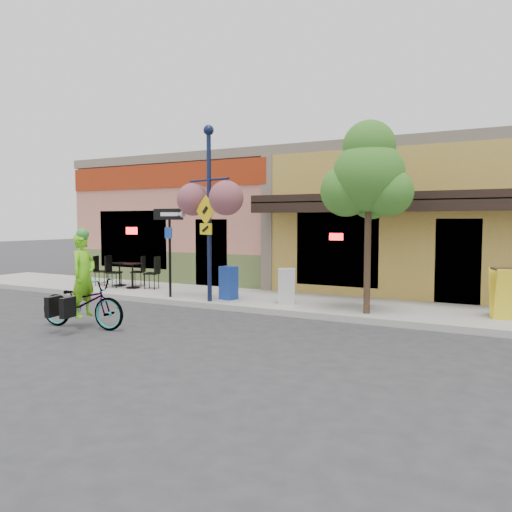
{
  "coord_description": "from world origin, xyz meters",
  "views": [
    {
      "loc": [
        5.78,
        -10.04,
        2.24
      ],
      "look_at": [
        0.18,
        0.5,
        1.4
      ],
      "focal_mm": 35.0,
      "sensor_mm": 36.0,
      "label": 1
    }
  ],
  "objects": [
    {
      "name": "cafe_set_left",
      "position": [
        -5.65,
        2.05,
        0.64
      ],
      "size": [
        1.81,
        1.35,
        0.97
      ],
      "primitive_type": null,
      "rotation": [
        0.0,
        0.0,
        0.38
      ],
      "color": "black",
      "rests_on": "sidewalk"
    },
    {
      "name": "sandwich_board",
      "position": [
        5.66,
        1.57,
        0.7
      ],
      "size": [
        0.78,
        0.67,
        1.1
      ],
      "primitive_type": null,
      "rotation": [
        0.0,
        0.0,
        0.33
      ],
      "color": "yellow",
      "rests_on": "sidewalk"
    },
    {
      "name": "cyclist_rider",
      "position": [
        -2.22,
        -2.64,
        0.87
      ],
      "size": [
        0.5,
        0.68,
        1.74
      ],
      "primitive_type": "imported",
      "rotation": [
        0.0,
        0.0,
        1.71
      ],
      "color": "#6CD716",
      "rests_on": "ground"
    },
    {
      "name": "building",
      "position": [
        0.0,
        7.5,
        2.25
      ],
      "size": [
        18.2,
        8.2,
        4.5
      ],
      "primitive_type": null,
      "color": "#C37460",
      "rests_on": "ground"
    },
    {
      "name": "lamp_post",
      "position": [
        -1.34,
        0.78,
        2.42
      ],
      "size": [
        1.55,
        0.92,
        4.55
      ],
      "primitive_type": null,
      "rotation": [
        0.0,
        0.0,
        -0.25
      ],
      "color": "#131B3C",
      "rests_on": "sidewalk"
    },
    {
      "name": "cafe_set_right",
      "position": [
        -4.84,
        1.77,
        0.66
      ],
      "size": [
        1.86,
        1.26,
        1.02
      ],
      "primitive_type": null,
      "rotation": [
        0.0,
        0.0,
        0.26
      ],
      "color": "black",
      "rests_on": "sidewalk"
    },
    {
      "name": "sidewalk",
      "position": [
        0.0,
        2.0,
        0.07
      ],
      "size": [
        24.0,
        3.0,
        0.15
      ],
      "primitive_type": "cube",
      "color": "#9E9B93",
      "rests_on": "ground"
    },
    {
      "name": "curb",
      "position": [
        0.0,
        0.55,
        0.07
      ],
      "size": [
        24.0,
        0.12,
        0.15
      ],
      "primitive_type": "cube",
      "color": "#A8A59E",
      "rests_on": "ground"
    },
    {
      "name": "newspaper_box_grey",
      "position": [
        0.59,
        1.37,
        0.6
      ],
      "size": [
        0.53,
        0.51,
        0.89
      ],
      "primitive_type": null,
      "rotation": [
        0.0,
        0.0,
        0.4
      ],
      "color": "#BBBBBB",
      "rests_on": "sidewalk"
    },
    {
      "name": "ground",
      "position": [
        0.0,
        0.0,
        0.0
      ],
      "size": [
        90.0,
        90.0,
        0.0
      ],
      "primitive_type": "plane",
      "color": "#2D2D30",
      "rests_on": "ground"
    },
    {
      "name": "one_way_sign",
      "position": [
        -2.69,
        0.87,
        1.36
      ],
      "size": [
        0.94,
        0.29,
        2.43
      ],
      "primitive_type": null,
      "rotation": [
        0.0,
        0.0,
        0.09
      ],
      "color": "black",
      "rests_on": "sidewalk"
    },
    {
      "name": "newspaper_box_blue",
      "position": [
        -1.07,
        1.28,
        0.59
      ],
      "size": [
        0.46,
        0.43,
        0.88
      ],
      "primitive_type": null,
      "rotation": [
        0.0,
        0.0,
        -0.21
      ],
      "color": "#1A3B9D",
      "rests_on": "sidewalk"
    },
    {
      "name": "street_tree",
      "position": [
        2.75,
        1.01,
        2.34
      ],
      "size": [
        2.19,
        2.19,
        4.37
      ],
      "primitive_type": null,
      "rotation": [
        0.0,
        0.0,
        0.35
      ],
      "color": "#3D7A26",
      "rests_on": "sidewalk"
    },
    {
      "name": "bicycle",
      "position": [
        -2.27,
        -2.64,
        0.53
      ],
      "size": [
        2.09,
        0.97,
        1.06
      ],
      "primitive_type": "imported",
      "rotation": [
        0.0,
        0.0,
        1.71
      ],
      "color": "maroon",
      "rests_on": "ground"
    }
  ]
}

